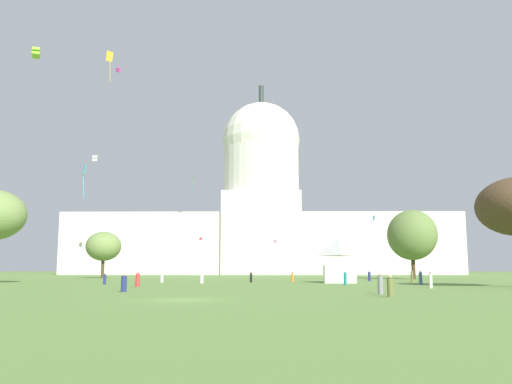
% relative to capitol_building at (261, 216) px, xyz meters
% --- Properties ---
extents(ground_plane, '(800.00, 800.00, 0.00)m').
position_rel_capitol_building_xyz_m(ground_plane, '(-4.06, -158.01, -20.40)').
color(ground_plane, olive).
extents(capitol_building, '(134.40, 27.56, 68.20)m').
position_rel_capitol_building_xyz_m(capitol_building, '(0.00, 0.00, 0.00)').
color(capitol_building, silver).
rests_on(capitol_building, ground_plane).
extents(event_tent, '(4.74, 6.20, 6.30)m').
position_rel_capitol_building_xyz_m(event_tent, '(11.34, -115.65, -17.13)').
color(event_tent, white).
rests_on(event_tent, ground_plane).
extents(tree_west_far, '(8.41, 8.07, 9.68)m').
position_rel_capitol_building_xyz_m(tree_west_far, '(-32.79, -77.62, -13.81)').
color(tree_west_far, '#4C3823').
rests_on(tree_west_far, ground_plane).
extents(tree_east_mid, '(13.02, 13.10, 13.11)m').
position_rel_capitol_building_xyz_m(tree_east_mid, '(29.19, -87.54, -12.10)').
color(tree_east_mid, '#42301E').
rests_on(tree_east_mid, ground_plane).
extents(person_denim_lawn_far_left, '(0.45, 0.45, 1.73)m').
position_rel_capitol_building_xyz_m(person_denim_lawn_far_left, '(19.50, -126.42, -19.61)').
color(person_denim_lawn_far_left, '#3D5684').
rests_on(person_denim_lawn_far_left, ground_plane).
extents(person_olive_front_center, '(0.50, 0.50, 1.75)m').
position_rel_capitol_building_xyz_m(person_olive_front_center, '(21.50, -115.17, -19.59)').
color(person_olive_front_center, olive).
rests_on(person_olive_front_center, ground_plane).
extents(person_black_near_tree_east, '(0.44, 0.44, 1.57)m').
position_rel_capitol_building_xyz_m(person_black_near_tree_east, '(-0.91, -113.53, -19.68)').
color(person_black_near_tree_east, black).
rests_on(person_black_near_tree_east, ground_plane).
extents(person_white_near_tree_west, '(0.34, 0.34, 1.66)m').
position_rel_capitol_building_xyz_m(person_white_near_tree_west, '(17.55, -136.84, -19.63)').
color(person_white_near_tree_west, silver).
rests_on(person_white_near_tree_west, ground_plane).
extents(person_grey_front_left, '(0.47, 0.47, 1.59)m').
position_rel_capitol_building_xyz_m(person_grey_front_left, '(9.78, -150.08, -19.68)').
color(person_grey_front_left, gray).
rests_on(person_grey_front_left, ground_plane).
extents(person_navy_edge_east, '(0.58, 0.58, 1.70)m').
position_rel_capitol_building_xyz_m(person_navy_edge_east, '(17.52, -105.01, -19.63)').
color(person_navy_edge_east, navy).
rests_on(person_navy_edge_east, ground_plane).
extents(person_white_near_tent, '(0.51, 0.51, 1.57)m').
position_rel_capitol_building_xyz_m(person_white_near_tent, '(-13.58, -113.90, -19.69)').
color(person_white_near_tent, silver).
rests_on(person_white_near_tent, ground_plane).
extents(person_teal_mid_right, '(0.51, 0.51, 1.70)m').
position_rel_capitol_building_xyz_m(person_teal_mid_right, '(10.48, -127.15, -19.62)').
color(person_teal_mid_right, '#1E757A').
rests_on(person_teal_mid_right, ground_plane).
extents(person_white_mid_left, '(0.57, 0.57, 1.64)m').
position_rel_capitol_building_xyz_m(person_white_mid_left, '(-7.35, -118.72, -19.67)').
color(person_white_mid_left, silver).
rests_on(person_white_mid_left, ground_plane).
extents(person_navy_back_left, '(0.41, 0.41, 1.44)m').
position_rel_capitol_building_xyz_m(person_navy_back_left, '(-18.75, -124.16, -19.75)').
color(person_navy_back_left, navy).
rests_on(person_navy_back_left, ground_plane).
extents(person_olive_edge_west, '(0.56, 0.56, 1.51)m').
position_rel_capitol_building_xyz_m(person_olive_edge_west, '(9.59, -154.17, -19.72)').
color(person_olive_edge_west, olive).
rests_on(person_olive_edge_west, ground_plane).
extents(person_orange_front_right, '(0.42, 0.42, 1.46)m').
position_rel_capitol_building_xyz_m(person_orange_front_right, '(5.03, -112.16, -19.74)').
color(person_orange_front_right, orange).
rests_on(person_orange_front_right, ground_plane).
extents(person_navy_lawn_far_right, '(0.47, 0.47, 1.54)m').
position_rel_capitol_building_xyz_m(person_navy_lawn_far_right, '(-10.74, -146.16, -19.71)').
color(person_navy_lawn_far_right, navy).
rests_on(person_navy_lawn_far_right, ground_plane).
extents(person_red_back_right, '(0.52, 0.52, 1.62)m').
position_rel_capitol_building_xyz_m(person_red_back_right, '(-12.57, -133.24, -19.67)').
color(person_red_back_right, red).
rests_on(person_red_back_right, ground_plane).
extents(kite_white_mid, '(1.13, 1.23, 1.59)m').
position_rel_capitol_building_xyz_m(kite_white_mid, '(-39.86, -63.56, 8.01)').
color(kite_white_mid, white).
extents(kite_green_mid, '(1.16, 0.85, 3.73)m').
position_rel_capitol_building_xyz_m(kite_green_mid, '(-21.35, -24.73, 8.91)').
color(kite_green_mid, green).
extents(kite_magenta_high, '(1.27, 1.27, 1.10)m').
position_rel_capitol_building_xyz_m(kite_magenta_high, '(-34.63, -64.72, 29.76)').
color(kite_magenta_high, '#D1339E').
extents(kite_lime_mid, '(1.15, 1.21, 1.29)m').
position_rel_capitol_building_xyz_m(kite_lime_mid, '(-27.87, -126.61, 8.61)').
color(kite_lime_mid, '#8CD133').
extents(kite_cyan_low, '(0.69, 0.72, 4.53)m').
position_rel_capitol_building_xyz_m(kite_cyan_low, '(-22.83, -121.46, -5.95)').
color(kite_cyan_low, '#33BCDB').
extents(kite_pink_low, '(1.02, 1.02, 3.17)m').
position_rel_capitol_building_xyz_m(kite_pink_low, '(4.24, -32.83, -10.61)').
color(kite_pink_low, pink).
extents(kite_red_low, '(0.92, 0.91, 2.34)m').
position_rel_capitol_building_xyz_m(kite_red_low, '(-17.45, -33.87, -9.85)').
color(kite_red_low, red).
extents(kite_gold_mid, '(1.01, 1.00, 4.76)m').
position_rel_capitol_building_xyz_m(kite_gold_mid, '(-22.10, -114.48, 12.67)').
color(kite_gold_mid, gold).
extents(kite_turquoise_low, '(0.40, 0.53, 3.42)m').
position_rel_capitol_building_xyz_m(kite_turquoise_low, '(27.91, -58.43, -6.47)').
color(kite_turquoise_low, teal).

